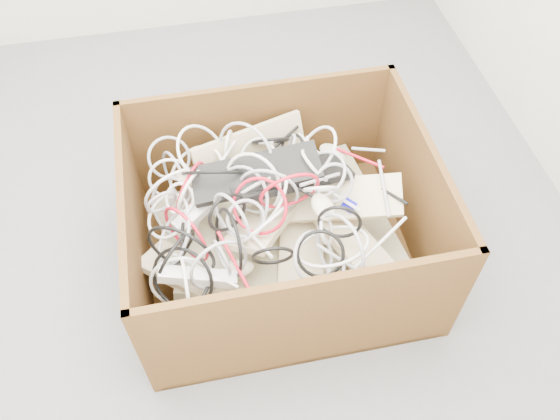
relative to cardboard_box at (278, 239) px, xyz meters
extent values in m
plane|color=#5B5B5E|center=(-0.22, 0.19, -0.15)|extent=(3.00, 3.00, 0.00)
cube|color=#3F230F|center=(0.01, 0.00, -0.13)|extent=(1.07, 0.89, 0.03)
cube|color=#3F230F|center=(0.01, 0.43, 0.13)|extent=(1.07, 0.03, 0.54)
cube|color=#3F230F|center=(0.01, -0.43, 0.13)|extent=(1.07, 0.02, 0.54)
cube|color=#3F230F|center=(0.54, 0.00, 0.13)|extent=(0.02, 0.84, 0.54)
cube|color=#3F230F|center=(-0.51, 0.00, 0.13)|extent=(0.03, 0.84, 0.54)
cube|color=tan|center=(0.01, 0.02, -0.06)|extent=(0.94, 0.81, 0.17)
cube|color=tan|center=(-0.08, -0.04, 0.02)|extent=(0.67, 0.60, 0.18)
cube|color=beige|center=(-0.12, 0.16, 0.05)|extent=(0.47, 0.34, 0.17)
cube|color=beige|center=(0.19, 0.04, 0.04)|extent=(0.37, 0.46, 0.13)
cube|color=beige|center=(0.04, -0.20, 0.07)|extent=(0.26, 0.47, 0.05)
cube|color=beige|center=(-0.30, -0.18, 0.09)|extent=(0.45, 0.41, 0.09)
cube|color=beige|center=(0.24, -0.14, 0.12)|extent=(0.28, 0.47, 0.13)
cube|color=beige|center=(-0.05, 0.29, 0.21)|extent=(0.46, 0.20, 0.17)
cube|color=beige|center=(-0.03, 0.00, 0.16)|extent=(0.38, 0.44, 0.19)
cube|color=beige|center=(0.23, 0.00, 0.19)|extent=(0.46, 0.27, 0.16)
cube|color=black|center=(0.06, 0.08, 0.26)|extent=(0.47, 0.24, 0.12)
cube|color=black|center=(-0.06, 0.08, 0.31)|extent=(0.45, 0.17, 0.10)
ellipsoid|color=beige|center=(-0.22, 0.12, 0.18)|extent=(0.13, 0.13, 0.04)
ellipsoid|color=beige|center=(0.26, 0.23, 0.19)|extent=(0.13, 0.13, 0.04)
ellipsoid|color=beige|center=(-0.18, -0.20, 0.15)|extent=(0.12, 0.08, 0.04)
ellipsoid|color=beige|center=(0.13, -0.12, 0.31)|extent=(0.09, 0.13, 0.04)
ellipsoid|color=beige|center=(-0.28, 0.14, 0.27)|extent=(0.13, 0.11, 0.04)
cube|color=white|center=(-0.23, 0.06, 0.23)|extent=(0.28, 0.21, 0.12)
cube|color=white|center=(-0.31, -0.23, 0.20)|extent=(0.26, 0.10, 0.08)
cube|color=#0E0BB2|center=(0.25, -0.05, 0.21)|extent=(0.06, 0.06, 0.03)
torus|color=silver|center=(-0.08, 0.05, 0.29)|extent=(0.21, 0.24, 0.29)
torus|color=silver|center=(0.18, 0.17, 0.27)|extent=(0.20, 0.27, 0.21)
torus|color=#9A9AA0|center=(-0.13, -0.10, 0.30)|extent=(0.19, 0.15, 0.14)
torus|color=#9A9AA0|center=(-0.40, 0.07, 0.24)|extent=(0.16, 0.07, 0.17)
torus|color=#9A9AA0|center=(-0.22, -0.20, 0.24)|extent=(0.06, 0.13, 0.14)
torus|color=black|center=(0.17, -0.18, 0.30)|extent=(0.20, 0.08, 0.21)
torus|color=black|center=(-0.06, -0.24, 0.26)|extent=(0.19, 0.05, 0.19)
torus|color=red|center=(-0.33, -0.06, 0.20)|extent=(0.16, 0.23, 0.27)
torus|color=silver|center=(-0.27, 0.21, 0.20)|extent=(0.28, 0.32, 0.17)
torus|color=silver|center=(-0.33, 0.06, 0.25)|extent=(0.12, 0.14, 0.12)
torus|color=red|center=(0.03, -0.05, 0.33)|extent=(0.29, 0.08, 0.28)
torus|color=black|center=(-0.18, -0.07, 0.30)|extent=(0.16, 0.11, 0.18)
torus|color=silver|center=(0.14, -0.16, 0.24)|extent=(0.08, 0.15, 0.14)
torus|color=#9A9AA0|center=(-0.08, 0.21, 0.29)|extent=(0.24, 0.19, 0.27)
torus|color=silver|center=(0.13, -0.05, 0.33)|extent=(0.12, 0.09, 0.10)
torus|color=#9A9AA0|center=(-0.35, 0.29, 0.23)|extent=(0.23, 0.18, 0.16)
torus|color=#9A9AA0|center=(0.07, -0.26, 0.24)|extent=(0.21, 0.22, 0.16)
torus|color=black|center=(-0.36, -0.22, 0.19)|extent=(0.26, 0.19, 0.27)
torus|color=silver|center=(-0.30, 0.09, 0.26)|extent=(0.14, 0.19, 0.22)
torus|color=silver|center=(-0.35, 0.15, 0.20)|extent=(0.32, 0.12, 0.33)
torus|color=silver|center=(-0.23, 0.27, 0.24)|extent=(0.22, 0.30, 0.24)
torus|color=black|center=(-0.37, -0.14, 0.21)|extent=(0.19, 0.23, 0.28)
torus|color=silver|center=(-0.04, 0.20, 0.26)|extent=(0.17, 0.21, 0.15)
torus|color=#9A9AA0|center=(-0.13, 0.00, 0.26)|extent=(0.25, 0.33, 0.27)
torus|color=silver|center=(0.15, 0.07, 0.31)|extent=(0.12, 0.20, 0.17)
torus|color=#9A9AA0|center=(-0.24, -0.23, 0.24)|extent=(0.28, 0.11, 0.29)
torus|color=silver|center=(-0.36, -0.22, 0.16)|extent=(0.31, 0.10, 0.30)
torus|color=#9A9AA0|center=(-0.36, 0.08, 0.18)|extent=(0.25, 0.20, 0.27)
torus|color=red|center=(-0.29, 0.14, 0.21)|extent=(0.14, 0.24, 0.25)
torus|color=silver|center=(-0.38, 0.04, 0.20)|extent=(0.22, 0.24, 0.12)
torus|color=black|center=(-0.19, -0.14, 0.22)|extent=(0.10, 0.33, 0.33)
torus|color=#9A9AA0|center=(0.20, -0.01, 0.30)|extent=(0.15, 0.11, 0.12)
torus|color=silver|center=(-0.13, 0.27, 0.27)|extent=(0.06, 0.14, 0.14)
torus|color=#9A9AA0|center=(0.10, 0.24, 0.25)|extent=(0.06, 0.14, 0.14)
torus|color=silver|center=(0.14, -0.23, 0.25)|extent=(0.33, 0.31, 0.15)
torus|color=red|center=(-0.07, -0.07, 0.31)|extent=(0.25, 0.20, 0.21)
torus|color=silver|center=(-0.35, -0.26, 0.17)|extent=(0.04, 0.31, 0.31)
torus|color=silver|center=(-0.07, -0.11, 0.26)|extent=(0.20, 0.19, 0.23)
torus|color=black|center=(0.02, 0.25, 0.28)|extent=(0.19, 0.13, 0.15)
torus|color=silver|center=(-0.08, 0.05, 0.25)|extent=(0.23, 0.12, 0.23)
torus|color=#9A9AA0|center=(-0.37, -0.09, 0.23)|extent=(0.17, 0.27, 0.22)
torus|color=silver|center=(-0.02, -0.02, 0.28)|extent=(0.14, 0.25, 0.22)
torus|color=silver|center=(-0.36, 0.21, 0.20)|extent=(0.22, 0.10, 0.21)
torus|color=black|center=(-0.35, -0.15, 0.24)|extent=(0.28, 0.18, 0.32)
torus|color=#9A9AA0|center=(-0.34, 0.25, 0.17)|extent=(0.12, 0.26, 0.28)
torus|color=#9A9AA0|center=(0.17, 0.03, 0.30)|extent=(0.23, 0.26, 0.14)
torus|color=#9A9AA0|center=(-0.03, 0.02, 0.27)|extent=(0.28, 0.13, 0.30)
torus|color=black|center=(0.11, 0.25, 0.24)|extent=(0.12, 0.12, 0.09)
torus|color=#9A9AA0|center=(-0.17, -0.10, 0.30)|extent=(0.11, 0.19, 0.21)
torus|color=black|center=(0.09, -0.27, 0.27)|extent=(0.21, 0.15, 0.17)
torus|color=black|center=(-0.20, 0.14, 0.27)|extent=(0.33, 0.22, 0.26)
torus|color=#9A9AA0|center=(0.15, -0.27, 0.27)|extent=(0.14, 0.32, 0.33)
cylinder|color=red|center=(-0.18, -0.25, 0.23)|extent=(0.10, 0.27, 0.08)
cylinder|color=silver|center=(0.16, 0.22, 0.26)|extent=(0.05, 0.15, 0.04)
cylinder|color=silver|center=(-0.28, -0.22, 0.21)|extent=(0.20, 0.16, 0.05)
cylinder|color=black|center=(0.07, 0.29, 0.23)|extent=(0.16, 0.12, 0.04)
cylinder|color=silver|center=(-0.11, -0.14, 0.25)|extent=(0.10, 0.25, 0.08)
cylinder|color=#9A9AA0|center=(0.16, -0.28, 0.23)|extent=(0.15, 0.14, 0.05)
cylinder|color=#9A9AA0|center=(0.40, 0.20, 0.21)|extent=(0.12, 0.06, 0.03)
cylinder|color=silver|center=(0.18, 0.01, 0.25)|extent=(0.21, 0.20, 0.07)
cylinder|color=red|center=(0.35, 0.15, 0.22)|extent=(0.15, 0.14, 0.02)
cylinder|color=silver|center=(-0.14, 0.23, 0.27)|extent=(0.10, 0.16, 0.03)
cylinder|color=black|center=(-0.35, -0.12, 0.22)|extent=(0.04, 0.18, 0.03)
cylinder|color=black|center=(0.40, -0.05, 0.24)|extent=(0.09, 0.12, 0.03)
cylinder|color=silver|center=(0.15, 0.18, 0.23)|extent=(0.05, 0.17, 0.06)
cylinder|color=silver|center=(0.31, -0.23, 0.22)|extent=(0.22, 0.13, 0.08)
cylinder|color=#9A9AA0|center=(0.38, -0.03, 0.25)|extent=(0.03, 0.21, 0.07)
cylinder|color=black|center=(-0.29, -0.28, 0.18)|extent=(0.09, 0.14, 0.03)
cylinder|color=#9A9AA0|center=(0.15, -0.01, 0.32)|extent=(0.15, 0.06, 0.04)
cylinder|color=silver|center=(-0.05, 0.30, 0.24)|extent=(0.18, 0.07, 0.03)
cylinder|color=black|center=(0.09, -0.02, 0.29)|extent=(0.15, 0.17, 0.02)
cylinder|color=#9A9AA0|center=(0.15, -0.32, 0.24)|extent=(0.05, 0.13, 0.03)
camera|label=1|loc=(-0.24, -1.25, 1.81)|focal=37.18mm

